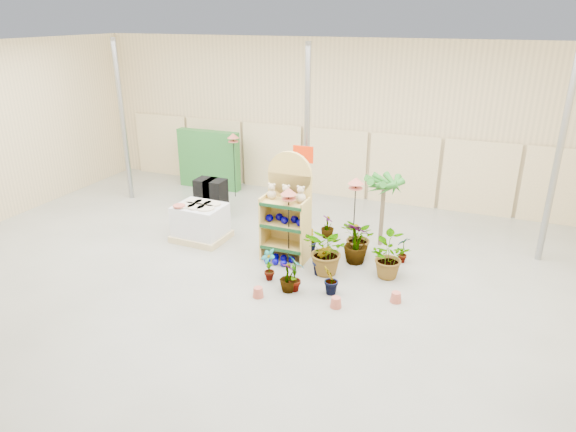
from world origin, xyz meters
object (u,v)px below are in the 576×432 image
(display_shelf, at_px, (288,210))
(pallet_stack, at_px, (201,222))
(bird_table_front, at_px, (289,194))
(potted_plant_2, at_px, (328,251))

(display_shelf, bearing_deg, pallet_stack, 179.09)
(display_shelf, bearing_deg, bird_table_front, -65.38)
(display_shelf, xyz_separation_m, bird_table_front, (0.15, -0.35, 0.52))
(display_shelf, xyz_separation_m, pallet_stack, (-2.28, 0.06, -0.65))
(pallet_stack, height_order, potted_plant_2, potted_plant_2)
(pallet_stack, bearing_deg, display_shelf, 1.13)
(pallet_stack, relative_size, bird_table_front, 0.73)
(display_shelf, distance_m, pallet_stack, 2.37)
(display_shelf, relative_size, pallet_stack, 1.87)
(display_shelf, height_order, pallet_stack, display_shelf)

